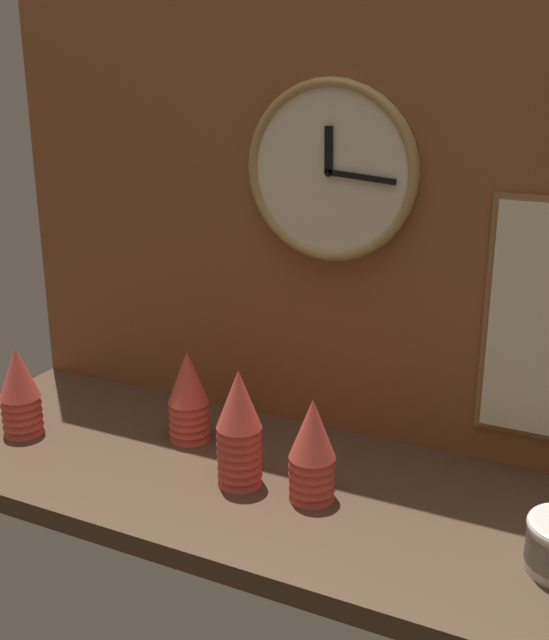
{
  "coord_description": "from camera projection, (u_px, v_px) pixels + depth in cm",
  "views": [
    {
      "loc": [
        56.3,
        -122.12,
        77.95
      ],
      "look_at": [
        -5.78,
        4.0,
        30.56
      ],
      "focal_mm": 45.0,
      "sensor_mm": 36.0,
      "label": 1
    }
  ],
  "objects": [
    {
      "name": "ground_plane",
      "position": [
        292.0,
        492.0,
        1.53
      ],
      "size": [
        160.0,
        56.0,
        4.0
      ],
      "primitive_type": "cube",
      "color": "#4C3826"
    },
    {
      "name": "wall_clock",
      "position": [
        330.0,
        172.0,
        1.56
      ],
      "size": [
        35.59,
        2.7,
        35.59
      ],
      "color": "beige"
    },
    {
      "name": "cup_stack_center_left",
      "position": [
        188.0,
        395.0,
        1.67
      ],
      "size": [
        8.61,
        8.61,
        19.7
      ],
      "color": "#DB4C3D",
      "rests_on": "ground_plane"
    },
    {
      "name": "cup_stack_center",
      "position": [
        239.0,
        428.0,
        1.49
      ],
      "size": [
        8.61,
        8.61,
        23.02
      ],
      "color": "#DB4C3D",
      "rests_on": "ground_plane"
    },
    {
      "name": "cup_stack_far_left",
      "position": [
        20.0,
        390.0,
        1.69
      ],
      "size": [
        8.61,
        8.61,
        19.7
      ],
      "color": "#DB4C3D",
      "rests_on": "ground_plane"
    },
    {
      "name": "wall_tiled_back",
      "position": [
        351.0,
        186.0,
        1.58
      ],
      "size": [
        160.0,
        3.0,
        105.0
      ],
      "color": "brown",
      "rests_on": "ground_plane"
    },
    {
      "name": "cup_stack_center_right",
      "position": [
        312.0,
        449.0,
        1.44
      ],
      "size": [
        8.61,
        8.61,
        19.7
      ],
      "color": "#DB4C3D",
      "rests_on": "ground_plane"
    }
  ]
}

